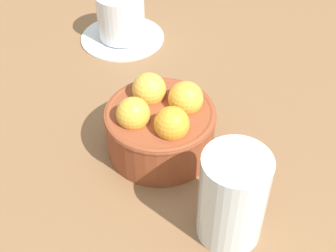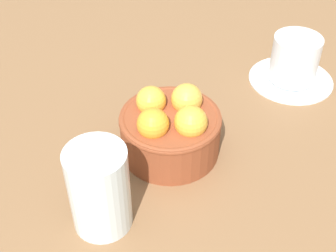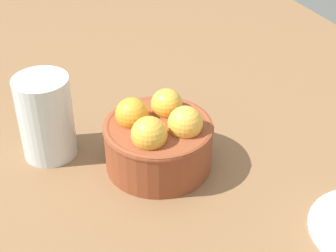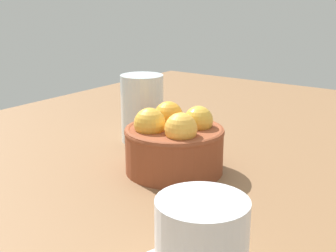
% 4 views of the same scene
% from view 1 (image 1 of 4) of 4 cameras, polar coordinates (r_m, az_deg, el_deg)
% --- Properties ---
extents(ground_plane, '(1.41, 1.01, 0.05)m').
position_cam_1_polar(ground_plane, '(0.64, -0.87, -4.15)').
color(ground_plane, brown).
extents(terracotta_bowl, '(0.14, 0.14, 0.09)m').
position_cam_1_polar(terracotta_bowl, '(0.59, -0.92, 0.25)').
color(terracotta_bowl, brown).
rests_on(terracotta_bowl, ground_plane).
extents(coffee_cup, '(0.14, 0.14, 0.08)m').
position_cam_1_polar(coffee_cup, '(0.81, -5.64, 12.57)').
color(coffee_cup, white).
rests_on(coffee_cup, ground_plane).
extents(water_glass, '(0.07, 0.07, 0.11)m').
position_cam_1_polar(water_glass, '(0.50, 7.76, -8.51)').
color(water_glass, silver).
rests_on(water_glass, ground_plane).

